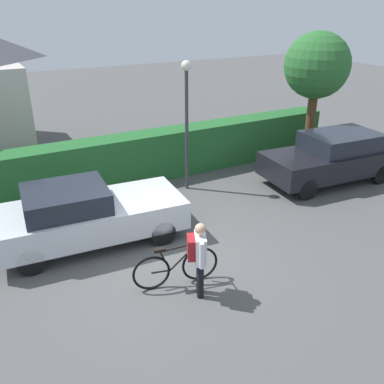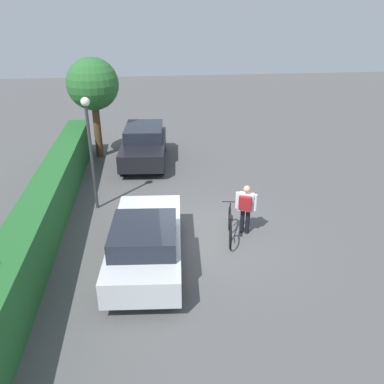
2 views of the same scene
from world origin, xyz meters
TOP-DOWN VIEW (x-y plane):
  - ground_plane at (0.00, 0.00)m, footprint 60.00×60.00m
  - hedge_row at (0.00, 4.62)m, footprint 16.75×0.90m
  - parked_car_near at (-1.21, 1.67)m, footprint 4.40×2.13m
  - parked_car_far at (6.52, 1.66)m, footprint 4.30×2.13m
  - bicycle at (-0.14, -0.78)m, footprint 1.74×0.52m
  - person_rider at (0.08, -1.28)m, footprint 0.48×0.59m
  - street_lamp at (2.30, 3.32)m, footprint 0.28×0.28m
  - tree_kerbside at (7.47, 3.69)m, footprint 2.21×2.21m

SIDE VIEW (x-z plane):
  - ground_plane at x=0.00m, z-range 0.00..0.00m
  - bicycle at x=-0.14m, z-range -0.07..0.89m
  - parked_car_near at x=-1.21m, z-range 0.01..1.47m
  - hedge_row at x=0.00m, z-range 0.00..1.50m
  - parked_car_far at x=6.52m, z-range 0.03..1.57m
  - person_rider at x=0.08m, z-range 0.16..1.72m
  - street_lamp at x=2.30m, z-range 0.59..4.36m
  - tree_kerbside at x=7.47m, z-range 1.03..5.39m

